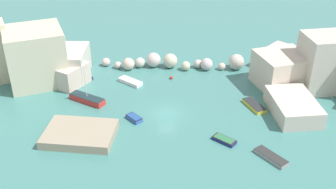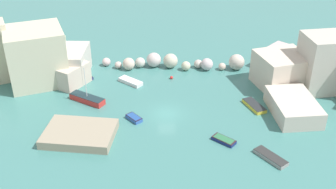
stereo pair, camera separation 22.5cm
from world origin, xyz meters
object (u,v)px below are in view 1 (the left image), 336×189
stone_dock (80,134)px  channel_buoy (171,78)px  moored_boat_3 (134,118)px  moored_boat_4 (84,77)px  moored_boat_6 (130,82)px  moored_boat_1 (87,99)px  moored_boat_5 (271,157)px  moored_boat_0 (224,140)px  moored_boat_2 (254,105)px

stone_dock → channel_buoy: size_ratio=17.23×
moored_boat_3 → moored_boat_4: (-9.59, 11.96, -0.02)m
channel_buoy → moored_boat_6: bearing=-164.5°
moored_boat_1 → moored_boat_5: (24.72, -12.18, -0.21)m
moored_boat_0 → moored_boat_6: bearing=169.4°
moored_boat_0 → moored_boat_2: 9.87m
moored_boat_4 → moored_boat_5: (26.87, -19.58, -0.02)m
channel_buoy → moored_boat_6: size_ratio=0.12×
moored_boat_2 → moored_boat_3: moored_boat_3 is taller
moored_boat_2 → moored_boat_4: bearing=48.2°
moored_boat_2 → moored_boat_5: size_ratio=1.05×
stone_dock → moored_boat_2: size_ratio=1.99×
moored_boat_0 → stone_dock: bearing=-143.2°
moored_boat_1 → channel_buoy: bearing=60.8°
moored_boat_4 → moored_boat_5: 33.25m
channel_buoy → moored_boat_6: moored_boat_6 is taller
moored_boat_1 → moored_boat_3: bearing=-3.5°
stone_dock → moored_boat_1: (-1.00, 8.97, -0.10)m
channel_buoy → moored_boat_0: channel_buoy is taller
moored_boat_4 → moored_boat_3: bearing=-16.0°
stone_dock → moored_boat_0: size_ratio=2.76×
stone_dock → moored_boat_3: size_ratio=3.47×
channel_buoy → moored_boat_2: size_ratio=0.12×
moored_boat_3 → stone_dock: bearing=-100.0°
moored_boat_2 → moored_boat_6: bearing=45.7°
moored_boat_4 → moored_boat_5: size_ratio=0.77×
stone_dock → moored_boat_3: 7.81m
moored_boat_1 → moored_boat_0: bearing=3.2°
moored_boat_2 → moored_boat_6: moored_boat_6 is taller
moored_boat_1 → moored_boat_5: size_ratio=1.33×
stone_dock → moored_boat_5: bearing=-7.7°
channel_buoy → moored_boat_6: (-6.44, -1.78, 0.04)m
moored_boat_1 → moored_boat_2: moored_boat_1 is taller
stone_dock → moored_boat_5: stone_dock is taller
moored_boat_1 → moored_boat_3: moored_boat_1 is taller
moored_boat_2 → moored_boat_6: (-18.68, 6.40, 0.03)m
channel_buoy → moored_boat_5: (12.66, -19.94, -0.00)m
moored_boat_0 → moored_boat_1: bearing=-168.1°
moored_boat_5 → stone_dock: bearing=-137.8°
stone_dock → channel_buoy: (11.07, 16.73, -0.32)m
moored_boat_4 → stone_dock: bearing=-43.9°
moored_boat_1 → moored_boat_2: bearing=27.0°
channel_buoy → moored_boat_3: (-4.63, -12.32, 0.04)m
channel_buoy → moored_boat_5: same height
moored_boat_0 → moored_boat_4: size_ratio=0.99×
moored_boat_0 → moored_boat_3: bearing=-163.5°
moored_boat_6 → moored_boat_2: bearing=-163.0°
moored_boat_1 → moored_boat_4: 7.71m
moored_boat_2 → moored_boat_4: (-26.46, 7.82, 0.01)m
moored_boat_5 → moored_boat_6: bearing=-173.6°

